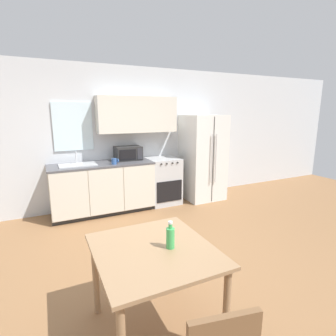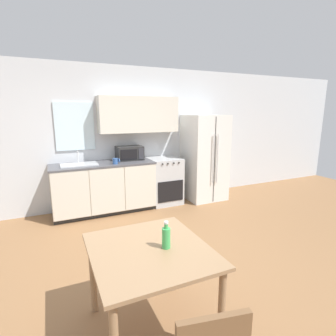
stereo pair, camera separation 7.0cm
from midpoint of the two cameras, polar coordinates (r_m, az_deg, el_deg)
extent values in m
plane|color=olive|center=(3.54, -2.40, -19.30)|extent=(12.00, 12.00, 0.00)
cube|color=silver|center=(5.23, -12.53, 6.44)|extent=(12.00, 0.06, 2.70)
cube|color=silver|center=(5.06, -20.38, 8.44)|extent=(0.68, 0.04, 0.85)
cube|color=beige|center=(5.15, -7.09, 11.47)|extent=(1.54, 0.32, 0.68)
cube|color=#333333|center=(5.15, -14.21, -8.73)|extent=(1.81, 0.58, 0.08)
cube|color=beige|center=(4.99, -14.41, -3.99)|extent=(1.81, 0.64, 0.82)
cube|color=beige|center=(4.60, -21.01, -5.80)|extent=(0.58, 0.01, 0.80)
cube|color=beige|center=(4.68, -13.61, -5.02)|extent=(0.58, 0.01, 0.80)
cube|color=beige|center=(4.83, -6.57, -4.21)|extent=(0.58, 0.01, 0.80)
cube|color=#4C4C51|center=(4.89, -14.67, 0.81)|extent=(1.84, 0.67, 0.03)
cube|color=#B7BABC|center=(5.36, -1.51, -2.76)|extent=(0.61, 0.62, 0.93)
cube|color=black|center=(5.12, -0.06, -5.09)|extent=(0.53, 0.01, 0.41)
cylinder|color=#262626|center=(4.91, -1.84, 0.84)|extent=(0.03, 0.02, 0.03)
cylinder|color=#262626|center=(4.96, -0.67, 0.95)|extent=(0.03, 0.02, 0.03)
cylinder|color=#262626|center=(5.01, 0.60, 1.07)|extent=(0.03, 0.02, 0.03)
cylinder|color=#262626|center=(5.06, 1.72, 1.17)|extent=(0.03, 0.02, 0.03)
cube|color=silver|center=(5.63, 7.19, 2.31)|extent=(0.79, 0.76, 1.78)
cube|color=#3F3F3F|center=(5.32, 9.41, 1.66)|extent=(0.01, 0.01, 1.72)
cylinder|color=silver|center=(5.26, 9.14, 1.95)|extent=(0.02, 0.02, 0.98)
cylinder|color=silver|center=(5.32, 10.03, 2.03)|extent=(0.02, 0.02, 0.98)
cube|color=#B7BABC|center=(4.83, -19.45, 0.65)|extent=(0.62, 0.38, 0.02)
cylinder|color=silver|center=(4.95, -19.74, 2.22)|extent=(0.02, 0.02, 0.20)
cylinder|color=silver|center=(4.87, -19.73, 3.16)|extent=(0.02, 0.14, 0.02)
cube|color=#282828|center=(5.10, -9.07, 3.20)|extent=(0.49, 0.34, 0.26)
cube|color=black|center=(4.92, -9.15, 2.87)|extent=(0.31, 0.01, 0.19)
cube|color=#2D2D33|center=(4.99, -6.55, 3.08)|extent=(0.10, 0.01, 0.21)
cylinder|color=#335999|center=(4.75, -12.08, 1.42)|extent=(0.09, 0.09, 0.10)
torus|color=#335999|center=(4.77, -11.26, 1.55)|extent=(0.02, 0.08, 0.08)
cube|color=#997551|center=(2.20, -4.06, -17.45)|extent=(0.92, 1.00, 0.03)
cylinder|color=#997551|center=(2.27, 11.58, -28.50)|extent=(0.06, 0.06, 0.74)
cylinder|color=#997551|center=(2.68, -16.27, -21.69)|extent=(0.06, 0.06, 0.74)
cylinder|color=#997551|center=(2.88, 0.49, -18.60)|extent=(0.06, 0.06, 0.74)
cylinder|color=#3FB259|center=(2.16, -0.45, -15.02)|extent=(0.07, 0.07, 0.17)
cylinder|color=#3FB259|center=(2.12, -0.45, -12.52)|extent=(0.03, 0.03, 0.04)
cylinder|color=white|center=(2.10, -0.45, -11.79)|extent=(0.04, 0.04, 0.02)
camera|label=1|loc=(0.04, -90.53, -0.11)|focal=28.00mm
camera|label=2|loc=(0.04, 89.47, 0.11)|focal=28.00mm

